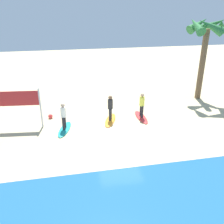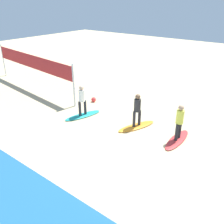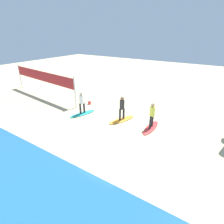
# 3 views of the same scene
# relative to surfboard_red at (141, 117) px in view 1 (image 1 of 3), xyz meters

# --- Properties ---
(ground_plane) EXTENTS (60.00, 60.00, 0.00)m
(ground_plane) POSITION_rel_surfboard_red_xyz_m (1.99, 2.27, -0.04)
(ground_plane) COLOR #CCB789
(surfboard_red) EXTENTS (0.59, 2.11, 0.09)m
(surfboard_red) POSITION_rel_surfboard_red_xyz_m (0.00, 0.00, 0.00)
(surfboard_red) COLOR red
(surfboard_red) RESTS_ON ground
(surfer_red) EXTENTS (0.32, 0.46, 1.64)m
(surfer_red) POSITION_rel_surfboard_red_xyz_m (0.00, 0.00, 0.99)
(surfer_red) COLOR #232328
(surfer_red) RESTS_ON surfboard_red
(surfboard_orange) EXTENTS (1.27, 2.16, 0.09)m
(surfboard_orange) POSITION_rel_surfboard_red_xyz_m (2.11, 0.06, 0.00)
(surfboard_orange) COLOR orange
(surfboard_orange) RESTS_ON ground
(surfer_orange) EXTENTS (0.32, 0.44, 1.64)m
(surfer_orange) POSITION_rel_surfboard_red_xyz_m (2.11, 0.06, 0.99)
(surfer_orange) COLOR #232328
(surfer_orange) RESTS_ON surfboard_orange
(surfboard_teal) EXTENTS (1.13, 2.17, 0.09)m
(surfboard_teal) POSITION_rel_surfboard_red_xyz_m (5.07, 0.77, 0.00)
(surfboard_teal) COLOR teal
(surfboard_teal) RESTS_ON ground
(surfer_teal) EXTENTS (0.32, 0.45, 1.64)m
(surfer_teal) POSITION_rel_surfboard_red_xyz_m (5.07, 0.77, 0.99)
(surfer_teal) COLOR #232328
(surfer_teal) RESTS_ON surfboard_teal
(palm_tree) EXTENTS (2.88, 3.03, 6.28)m
(palm_tree) POSITION_rel_surfboard_red_xyz_m (-5.61, -2.78, 4.98)
(palm_tree) COLOR brown
(palm_tree) RESTS_ON ground
(beach_ball) EXTENTS (0.29, 0.29, 0.29)m
(beach_ball) POSITION_rel_surfboard_red_xyz_m (5.95, -1.10, 0.10)
(beach_ball) COLOR #E53838
(beach_ball) RESTS_ON ground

